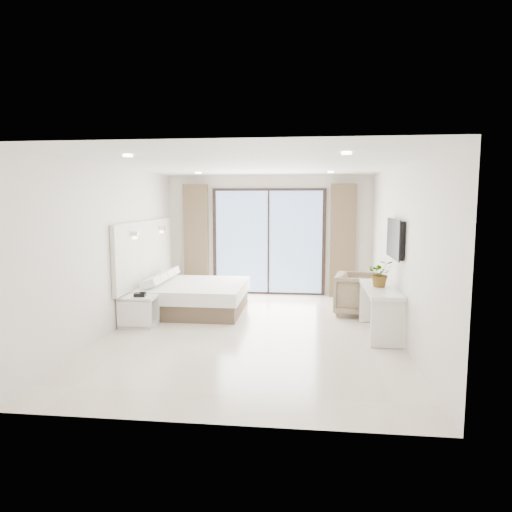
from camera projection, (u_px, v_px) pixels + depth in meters
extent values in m
plane|color=beige|center=(253.00, 332.00, 7.46)|extent=(6.20, 6.20, 0.00)
cube|color=silver|center=(269.00, 235.00, 10.35)|extent=(4.60, 0.02, 2.70)
cube|color=silver|center=(213.00, 287.00, 4.23)|extent=(4.60, 0.02, 2.70)
cube|color=silver|center=(115.00, 249.00, 7.54)|extent=(0.02, 6.20, 2.70)
cube|color=silver|center=(400.00, 252.00, 7.04)|extent=(0.02, 6.20, 2.70)
cube|color=white|center=(252.00, 165.00, 7.12)|extent=(4.60, 6.20, 0.02)
cube|color=white|center=(146.00, 252.00, 8.84)|extent=(0.08, 3.00, 1.20)
cube|color=black|center=(396.00, 239.00, 7.14)|extent=(0.06, 1.00, 0.58)
cube|color=black|center=(393.00, 239.00, 7.15)|extent=(0.02, 1.04, 0.62)
cube|color=black|center=(269.00, 242.00, 10.34)|extent=(2.56, 0.04, 2.42)
cube|color=#84A3D3|center=(269.00, 242.00, 10.31)|extent=(2.40, 0.01, 2.30)
cube|color=olive|center=(196.00, 240.00, 10.40)|extent=(0.55, 0.14, 2.50)
cube|color=olive|center=(343.00, 241.00, 10.04)|extent=(0.55, 0.14, 2.50)
cylinder|color=white|center=(128.00, 156.00, 5.49)|extent=(0.12, 0.12, 0.02)
cylinder|color=white|center=(347.00, 153.00, 5.21)|extent=(0.12, 0.12, 0.02)
cylinder|color=white|center=(198.00, 173.00, 9.04)|extent=(0.12, 0.12, 0.02)
cylinder|color=white|center=(331.00, 172.00, 8.76)|extent=(0.12, 0.12, 0.02)
cube|color=brown|center=(194.00, 303.00, 8.86)|extent=(1.89, 1.79, 0.30)
cube|color=white|center=(194.00, 290.00, 8.83)|extent=(1.96, 1.87, 0.25)
cube|color=white|center=(151.00, 285.00, 8.27)|extent=(0.28, 0.38, 0.14)
cube|color=white|center=(158.00, 281.00, 8.67)|extent=(0.28, 0.38, 0.14)
cube|color=white|center=(165.00, 277.00, 9.08)|extent=(0.28, 0.38, 0.14)
cube|color=white|center=(171.00, 274.00, 9.48)|extent=(0.28, 0.38, 0.14)
cube|color=white|center=(138.00, 297.00, 7.76)|extent=(0.59, 0.48, 0.05)
cube|color=white|center=(139.00, 324.00, 7.82)|extent=(0.59, 0.48, 0.05)
cube|color=white|center=(134.00, 314.00, 7.58)|extent=(0.58, 0.06, 0.47)
cube|color=white|center=(143.00, 308.00, 8.00)|extent=(0.58, 0.06, 0.47)
cube|color=black|center=(140.00, 295.00, 7.69)|extent=(0.20, 0.16, 0.06)
cube|color=white|center=(380.00, 289.00, 7.27)|extent=(0.49, 1.58, 0.06)
cube|color=white|center=(387.00, 324.00, 6.61)|extent=(0.47, 0.06, 0.71)
cube|color=white|center=(373.00, 303.00, 8.01)|extent=(0.47, 0.06, 0.71)
imported|color=#33662D|center=(380.00, 276.00, 7.28)|extent=(0.40, 0.44, 0.34)
imported|color=#958161|center=(359.00, 292.00, 8.55)|extent=(0.92, 0.96, 0.86)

